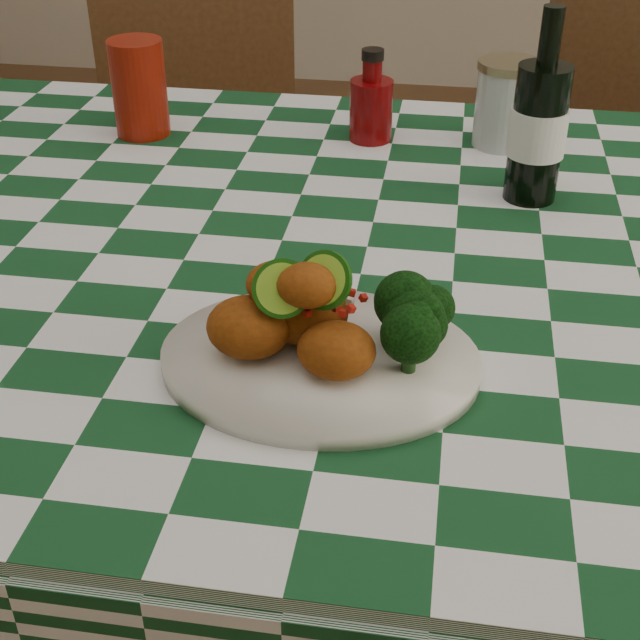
% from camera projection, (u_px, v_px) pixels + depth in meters
% --- Properties ---
extents(dining_table, '(1.66, 1.06, 0.79)m').
position_uv_depth(dining_table, '(359.00, 491.00, 1.26)').
color(dining_table, '#13421F').
rests_on(dining_table, ground).
extents(plate, '(0.31, 0.24, 0.02)m').
position_uv_depth(plate, '(320.00, 361.00, 0.84)').
color(plate, silver).
rests_on(plate, dining_table).
extents(fried_chicken_pile, '(0.15, 0.11, 0.10)m').
position_uv_depth(fried_chicken_pile, '(309.00, 309.00, 0.81)').
color(fried_chicken_pile, '#8C3F0D').
rests_on(fried_chicken_pile, plate).
extents(broccoli_side, '(0.09, 0.09, 0.07)m').
position_uv_depth(broccoli_side, '(403.00, 323.00, 0.82)').
color(broccoli_side, black).
rests_on(broccoli_side, plate).
extents(red_tumbler, '(0.10, 0.10, 0.14)m').
position_uv_depth(red_tumbler, '(139.00, 88.00, 1.31)').
color(red_tumbler, maroon).
rests_on(red_tumbler, dining_table).
extents(ketchup_bottle, '(0.08, 0.08, 0.13)m').
position_uv_depth(ketchup_bottle, '(371.00, 95.00, 1.30)').
color(ketchup_bottle, '#660506').
rests_on(ketchup_bottle, dining_table).
extents(mason_jar, '(0.12, 0.12, 0.12)m').
position_uv_depth(mason_jar, '(505.00, 104.00, 1.28)').
color(mason_jar, '#B2BCBA').
rests_on(mason_jar, dining_table).
extents(beer_bottle, '(0.08, 0.08, 0.24)m').
position_uv_depth(beer_bottle, '(541.00, 107.00, 1.10)').
color(beer_bottle, black).
rests_on(beer_bottle, dining_table).
extents(wooden_chair_left, '(0.53, 0.54, 0.92)m').
position_uv_depth(wooden_chair_left, '(207.00, 204.00, 1.89)').
color(wooden_chair_left, '#472814').
rests_on(wooden_chair_left, ground).
extents(wooden_chair_right, '(0.49, 0.51, 0.89)m').
position_uv_depth(wooden_chair_right, '(610.00, 252.00, 1.75)').
color(wooden_chair_right, '#472814').
rests_on(wooden_chair_right, ground).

